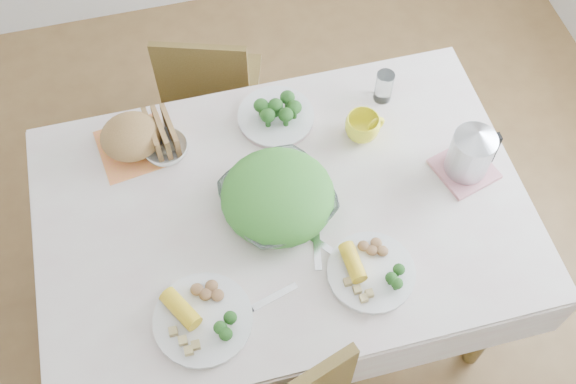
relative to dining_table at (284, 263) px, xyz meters
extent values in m
plane|color=brown|center=(0.00, 0.00, -0.38)|extent=(3.60, 3.60, 0.00)
cube|color=brown|center=(0.00, 0.00, 0.00)|extent=(1.40, 0.90, 0.75)
cube|color=silver|center=(0.00, 0.00, 0.38)|extent=(1.50, 1.00, 0.01)
cube|color=brown|center=(-0.09, 0.84, 0.09)|extent=(0.46, 0.46, 0.81)
imported|color=white|center=(-0.01, 0.01, 0.43)|extent=(0.40, 0.40, 0.08)
cylinder|color=white|center=(-0.30, -0.30, 0.40)|extent=(0.32, 0.32, 0.02)
cylinder|color=white|center=(0.19, -0.27, 0.40)|extent=(0.32, 0.32, 0.02)
cylinder|color=beige|center=(0.06, 0.34, 0.40)|extent=(0.33, 0.33, 0.02)
cube|color=#FD9449|center=(-0.41, 0.34, 0.39)|extent=(0.25, 0.25, 0.00)
ellipsoid|color=olive|center=(-0.41, 0.34, 0.45)|extent=(0.23, 0.22, 0.12)
imported|color=white|center=(-0.31, 0.29, 0.41)|extent=(0.18, 0.18, 0.05)
imported|color=#FFF228|center=(0.31, 0.21, 0.43)|extent=(0.14, 0.14, 0.09)
cylinder|color=white|center=(0.43, 0.34, 0.45)|extent=(0.07, 0.07, 0.12)
cube|color=#D5828B|center=(0.59, 0.00, 0.40)|extent=(0.21, 0.21, 0.01)
cylinder|color=#B2B5BA|center=(0.59, 0.00, 0.51)|extent=(0.15, 0.15, 0.19)
cube|color=silver|center=(0.08, -0.14, 0.39)|extent=(0.12, 0.15, 0.00)
cube|color=silver|center=(0.07, -0.14, 0.39)|extent=(0.06, 0.18, 0.00)
cube|color=silver|center=(-0.11, -0.28, 0.39)|extent=(0.17, 0.06, 0.00)
camera|label=1|loc=(-0.24, -1.00, 2.18)|focal=42.00mm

